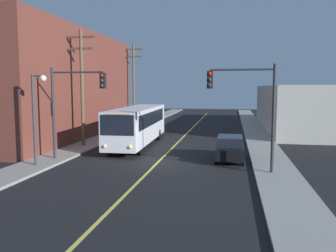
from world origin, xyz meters
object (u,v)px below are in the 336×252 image
Objects in this scene: utility_pole_near at (82,82)px; traffic_signal_right_corner at (245,98)px; city_bus at (138,124)px; traffic_signal_left_corner at (75,96)px; street_lamp_left at (37,106)px; utility_pole_mid at (134,81)px; parked_car_black at (230,148)px.

traffic_signal_right_corner is (12.69, -6.92, -1.00)m from utility_pole_near.
utility_pole_near is at bearing -160.05° from city_bus.
utility_pole_near reaches higher than traffic_signal_left_corner.
city_bus is 2.04× the size of traffic_signal_left_corner.
traffic_signal_right_corner is at bearing 3.03° from street_lamp_left.
utility_pole_mid is (-4.48, 14.58, 3.88)m from city_bus.
utility_pole_near is 0.93× the size of utility_pole_mid.
utility_pole_mid is 21.66m from traffic_signal_left_corner.
traffic_signal_left_corner and traffic_signal_right_corner have the same top height.
city_bus is 2.22× the size of street_lamp_left.
utility_pole_mid is (-0.27, 16.11, 0.39)m from utility_pole_near.
traffic_signal_right_corner is at bearing -28.60° from utility_pole_near.
traffic_signal_right_corner is at bearing -44.88° from city_bus.
traffic_signal_left_corner is 10.93m from traffic_signal_right_corner.
city_bus is at bearing 135.12° from traffic_signal_right_corner.
traffic_signal_left_corner is 1.00× the size of traffic_signal_right_corner.
utility_pole_mid is at bearing 90.97° from utility_pole_near.
utility_pole_near is at bearing 109.05° from traffic_signal_left_corner.
utility_pole_mid is 1.68× the size of traffic_signal_left_corner.
street_lamp_left is (-1.42, -2.17, -0.56)m from traffic_signal_left_corner.
street_lamp_left is (-3.76, -9.09, 1.92)m from city_bus.
utility_pole_near is at bearing 151.40° from traffic_signal_right_corner.
parked_car_black is 5.13m from traffic_signal_right_corner.
utility_pole_near is (-11.89, 3.21, 4.46)m from parked_car_black.
utility_pole_mid reaches higher than traffic_signal_right_corner.
parked_car_black is at bearing -31.67° from city_bus.
utility_pole_near is 1.55× the size of traffic_signal_left_corner.
city_bus is 7.72m from traffic_signal_left_corner.
utility_pole_near reaches higher than street_lamp_left.
utility_pole_mid reaches higher than parked_car_black.
traffic_signal_right_corner is (12.96, -23.02, -1.39)m from utility_pole_mid.
city_bus is 9.08m from parked_car_black.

